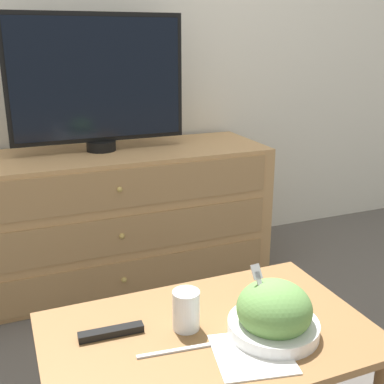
% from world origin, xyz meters
% --- Properties ---
extents(ground_plane, '(12.00, 12.00, 0.00)m').
position_xyz_m(ground_plane, '(0.00, 0.00, 0.00)').
color(ground_plane, '#56514C').
extents(dresser, '(1.51, 0.50, 0.63)m').
position_xyz_m(dresser, '(-0.01, -0.27, 0.32)').
color(dresser, tan).
rests_on(dresser, ground_plane).
extents(tv, '(0.79, 0.13, 0.60)m').
position_xyz_m(tv, '(-0.02, -0.23, 0.94)').
color(tv, black).
rests_on(tv, dresser).
extents(coffee_table, '(0.79, 0.50, 0.45)m').
position_xyz_m(coffee_table, '(-0.04, -1.49, 0.37)').
color(coffee_table, olive).
rests_on(coffee_table, ground_plane).
extents(takeout_bowl, '(0.22, 0.22, 0.17)m').
position_xyz_m(takeout_bowl, '(0.10, -1.55, 0.50)').
color(takeout_bowl, silver).
rests_on(takeout_bowl, coffee_table).
extents(drink_cup, '(0.07, 0.07, 0.10)m').
position_xyz_m(drink_cup, '(-0.08, -1.45, 0.49)').
color(drink_cup, beige).
rests_on(drink_cup, coffee_table).
extents(napkin, '(0.20, 0.20, 0.00)m').
position_xyz_m(napkin, '(0.02, -1.61, 0.45)').
color(napkin, white).
rests_on(napkin, coffee_table).
extents(knife, '(0.19, 0.03, 0.01)m').
position_xyz_m(knife, '(-0.13, -1.53, 0.45)').
color(knife, silver).
rests_on(knife, coffee_table).
extents(remote_control, '(0.16, 0.04, 0.02)m').
position_xyz_m(remote_control, '(-0.26, -1.41, 0.46)').
color(remote_control, black).
rests_on(remote_control, coffee_table).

